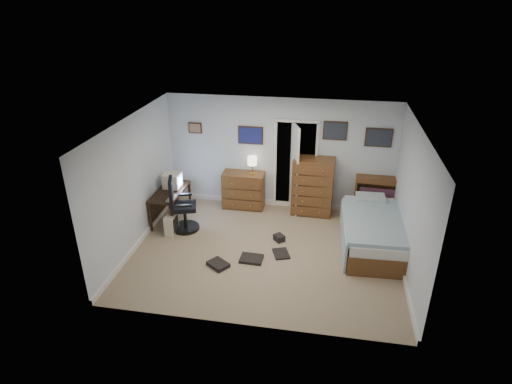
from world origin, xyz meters
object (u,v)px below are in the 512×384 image
office_chair (181,210)px  low_dresser (244,190)px  tall_dresser (313,186)px  bed (372,231)px  computer_desk (167,197)px

office_chair → low_dresser: (1.05, 1.24, -0.03)m
tall_dresser → bed: tall_dresser is taller
computer_desk → tall_dresser: tall_dresser is taller
low_dresser → tall_dresser: tall_dresser is taller
office_chair → computer_desk: bearing=122.9°
computer_desk → low_dresser: bearing=30.3°
office_chair → bed: size_ratio=0.54×
computer_desk → office_chair: size_ratio=1.03×
bed → tall_dresser: bearing=133.9°
low_dresser → office_chair: bearing=-131.1°
low_dresser → tall_dresser: 1.56m
computer_desk → office_chair: office_chair is taller
computer_desk → tall_dresser: bearing=15.9°
computer_desk → low_dresser: 1.73m
low_dresser → bed: 3.02m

